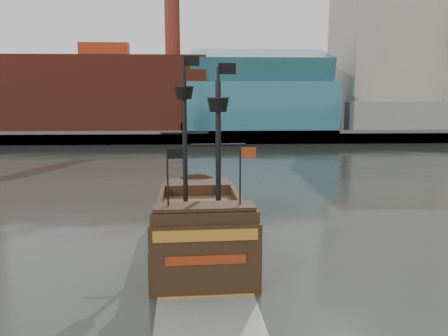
{
  "coord_description": "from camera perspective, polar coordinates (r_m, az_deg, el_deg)",
  "views": [
    {
      "loc": [
        -1.34,
        -21.93,
        9.73
      ],
      "look_at": [
        0.14,
        11.46,
        4.0
      ],
      "focal_mm": 35.0,
      "sensor_mm": 36.0,
      "label": 1
    }
  ],
  "objects": [
    {
      "name": "ground",
      "position": [
        24.03,
        0.91,
        -14.16
      ],
      "size": [
        400.0,
        400.0,
        0.0
      ],
      "primitive_type": "plane",
      "color": "#242722",
      "rests_on": "ground"
    },
    {
      "name": "promenade_far",
      "position": [
        114.27,
        -1.87,
        5.34
      ],
      "size": [
        220.0,
        60.0,
        2.0
      ],
      "primitive_type": "cube",
      "color": "slate",
      "rests_on": "ground"
    },
    {
      "name": "seawall",
      "position": [
        84.86,
        -1.62,
        4.02
      ],
      "size": [
        220.0,
        1.0,
        2.6
      ],
      "primitive_type": "cube",
      "color": "#4C4C49",
      "rests_on": "ground"
    },
    {
      "name": "skyline",
      "position": [
        107.72,
        1.02,
        17.64
      ],
      "size": [
        149.0,
        45.0,
        62.0
      ],
      "color": "brown",
      "rests_on": "promenade_far"
    },
    {
      "name": "pirate_ship",
      "position": [
        27.76,
        -3.09,
        -8.24
      ],
      "size": [
        6.2,
        17.53,
        12.94
      ],
      "rotation": [
        0.0,
        0.0,
        0.05
      ],
      "color": "black",
      "rests_on": "ground"
    }
  ]
}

